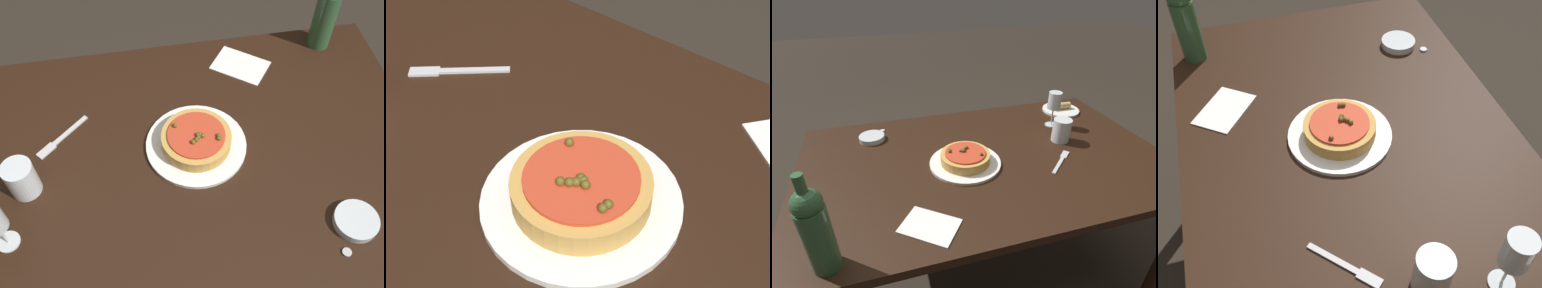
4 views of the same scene
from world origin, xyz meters
TOP-DOWN VIEW (x-y plane):
  - dining_table at (0.00, 0.00)m, footprint 1.57×0.96m
  - dinner_plate at (-0.10, -0.03)m, footprint 0.30×0.30m
  - pizza at (-0.10, -0.03)m, footprint 0.21×0.21m
  - fork at (0.30, -0.12)m, footprint 0.16×0.15m

SIDE VIEW (x-z plane):
  - dining_table at x=0.00m, z-range 0.29..1.04m
  - fork at x=0.30m, z-range 0.74..0.75m
  - dinner_plate at x=-0.10m, z-range 0.74..0.76m
  - pizza at x=-0.10m, z-range 0.75..0.81m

